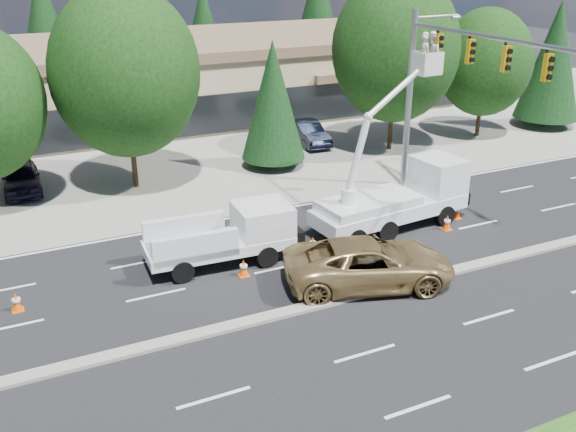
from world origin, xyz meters
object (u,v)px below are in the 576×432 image
signal_mast (438,78)px  minivan (369,263)px  bucket_truck (401,188)px  utility_pickup (230,241)px

signal_mast → minivan: (-7.55, -6.44, -5.17)m
bucket_truck → minivan: size_ratio=1.34×
utility_pickup → minivan: 5.70m
signal_mast → utility_pickup: size_ratio=1.71×
utility_pickup → bucket_truck: bearing=3.9°
bucket_truck → signal_mast: bearing=28.8°
signal_mast → minivan: 11.20m
signal_mast → utility_pickup: 12.91m
bucket_truck → minivan: bucket_truck is taller
signal_mast → minivan: size_ratio=1.60×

